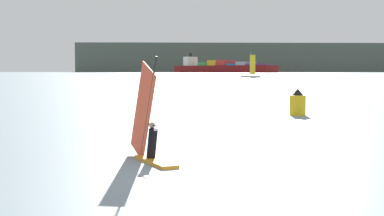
% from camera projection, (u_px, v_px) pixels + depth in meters
% --- Properties ---
extents(ground_plane, '(4000.00, 4000.00, 0.00)m').
position_uv_depth(ground_plane, '(228.00, 176.00, 16.43)').
color(ground_plane, gray).
extents(windsurfer, '(2.22, 3.51, 3.88)m').
position_uv_depth(windsurfer, '(149.00, 135.00, 19.15)').
color(windsurfer, orange).
rests_on(windsurfer, ground_plane).
extents(cargo_ship, '(154.22, 134.66, 30.25)m').
position_uv_depth(cargo_ship, '(222.00, 68.00, 789.08)').
color(cargo_ship, maroon).
rests_on(cargo_ship, ground_plane).
extents(distant_headland, '(817.63, 484.59, 51.94)m').
position_uv_depth(distant_headland, '(274.00, 60.00, 1149.95)').
color(distant_headland, '#4C564C').
rests_on(distant_headland, ground_plane).
extents(channel_buoy, '(1.16, 1.16, 1.95)m').
position_uv_depth(channel_buoy, '(298.00, 103.00, 38.53)').
color(channel_buoy, yellow).
rests_on(channel_buoy, ground_plane).
extents(small_sailboat, '(8.91, 4.28, 11.24)m').
position_uv_depth(small_sailboat, '(251.00, 75.00, 232.74)').
color(small_sailboat, white).
rests_on(small_sailboat, ground_plane).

